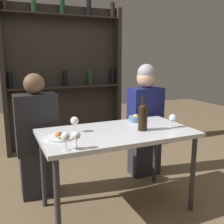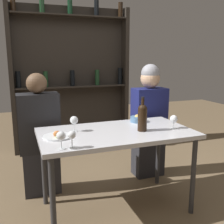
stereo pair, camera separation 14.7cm
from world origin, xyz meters
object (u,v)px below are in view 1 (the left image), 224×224
wine_glass_3 (66,137)px  food_plate_0 (59,137)px  wine_glass_1 (76,136)px  seated_person_right (145,121)px  wine_glass_0 (173,118)px  wine_glass_2 (75,121)px  snack_bowl (136,119)px  wine_bottle (143,116)px  seated_person_left (37,140)px

wine_glass_3 → food_plate_0: size_ratio=0.55×
wine_glass_1 → seated_person_right: seated_person_right is taller
wine_glass_0 → seated_person_right: seated_person_right is taller
wine_glass_1 → wine_glass_2: bearing=75.8°
wine_glass_1 → snack_bowl: bearing=34.9°
wine_glass_1 → wine_glass_2: wine_glass_2 is taller
wine_bottle → wine_glass_1: bearing=-160.9°
wine_bottle → wine_glass_2: wine_bottle is taller
wine_glass_0 → seated_person_right: bearing=81.5°
wine_glass_1 → food_plate_0: 0.32m
seated_person_left → seated_person_right: size_ratio=0.94×
food_plate_0 → seated_person_right: seated_person_right is taller
wine_bottle → food_plate_0: 0.74m
seated_person_right → snack_bowl: bearing=-133.8°
wine_glass_0 → food_plate_0: wine_glass_0 is taller
wine_glass_2 → snack_bowl: (0.67, 0.12, -0.07)m
wine_glass_0 → wine_glass_1: wine_glass_1 is taller
wine_bottle → wine_glass_0: size_ratio=2.46×
wine_glass_1 → snack_bowl: 0.94m
snack_bowl → seated_person_right: seated_person_right is taller
wine_glass_1 → wine_glass_0: bearing=12.0°
wine_glass_0 → wine_bottle: bearing=175.2°
wine_bottle → seated_person_left: 1.08m
wine_glass_1 → seated_person_left: seated_person_left is taller
snack_bowl → seated_person_left: seated_person_left is taller
seated_person_right → wine_glass_2: bearing=-155.8°
wine_glass_0 → wine_glass_2: bearing=166.4°
food_plate_0 → seated_person_left: seated_person_left is taller
wine_glass_1 → snack_bowl: wine_glass_1 is taller
wine_bottle → seated_person_right: seated_person_right is taller
seated_person_left → wine_bottle: bearing=-36.7°
wine_glass_1 → wine_glass_3: (-0.08, 0.01, 0.00)m
wine_glass_0 → food_plate_0: 1.04m
seated_person_right → wine_glass_1: bearing=-141.5°
wine_glass_2 → snack_bowl: bearing=10.3°
wine_glass_2 → seated_person_right: bearing=24.2°
food_plate_0 → wine_glass_3: bearing=-93.5°
snack_bowl → food_plate_0: bearing=-164.0°
wine_glass_2 → food_plate_0: 0.22m
wine_bottle → seated_person_left: (-0.83, 0.62, -0.30)m
wine_glass_2 → seated_person_left: 0.57m
wine_bottle → wine_glass_1: 0.71m
wine_bottle → wine_glass_1: wine_bottle is taller
wine_glass_1 → snack_bowl: (0.77, 0.54, -0.06)m
wine_glass_3 → food_plate_0: bearing=86.5°
food_plate_0 → snack_bowl: (0.83, 0.24, 0.02)m
wine_glass_2 → seated_person_left: size_ratio=0.11×
wine_glass_1 → seated_person_left: bearing=100.5°
food_plate_0 → seated_person_right: (1.13, 0.55, -0.10)m
wine_glass_3 → wine_bottle: bearing=16.8°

